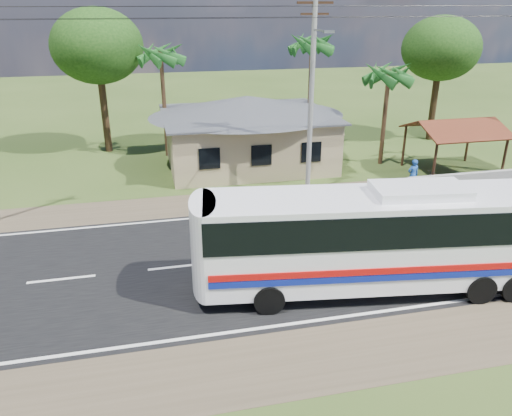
# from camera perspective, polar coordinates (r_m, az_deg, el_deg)

# --- Properties ---
(ground) EXTENTS (120.00, 120.00, 0.00)m
(ground) POSITION_cam_1_polar(r_m,az_deg,el_deg) (21.05, 3.62, -5.41)
(ground) COLOR #304619
(ground) RESTS_ON ground
(road) EXTENTS (120.00, 16.00, 0.03)m
(road) POSITION_cam_1_polar(r_m,az_deg,el_deg) (21.05, 3.62, -5.39)
(road) COLOR black
(road) RESTS_ON ground
(house) EXTENTS (12.40, 10.00, 5.00)m
(house) POSITION_cam_1_polar(r_m,az_deg,el_deg) (32.27, -1.03, 9.62)
(house) COLOR tan
(house) RESTS_ON ground
(waiting_shed) EXTENTS (5.20, 4.48, 3.35)m
(waiting_shed) POSITION_cam_1_polar(r_m,az_deg,el_deg) (32.88, 21.88, 8.41)
(waiting_shed) COLOR #361E13
(waiting_shed) RESTS_ON ground
(concrete_barrier) EXTENTS (7.00, 0.30, 0.90)m
(concrete_barrier) POSITION_cam_1_polar(r_m,az_deg,el_deg) (30.64, 22.66, 2.88)
(concrete_barrier) COLOR #9E9E99
(concrete_barrier) RESTS_ON ground
(utility_poles) EXTENTS (32.80, 2.22, 11.00)m
(utility_poles) POSITION_cam_1_polar(r_m,az_deg,el_deg) (25.92, 5.67, 13.37)
(utility_poles) COLOR #9E9E99
(utility_poles) RESTS_ON ground
(palm_near) EXTENTS (2.80, 2.80, 6.70)m
(palm_near) POSITION_cam_1_polar(r_m,az_deg,el_deg) (32.69, 14.94, 14.53)
(palm_near) COLOR #47301E
(palm_near) RESTS_ON ground
(palm_mid) EXTENTS (2.80, 2.80, 8.20)m
(palm_mid) POSITION_cam_1_polar(r_m,az_deg,el_deg) (35.30, 6.41, 18.03)
(palm_mid) COLOR #47301E
(palm_mid) RESTS_ON ground
(palm_far) EXTENTS (2.80, 2.80, 7.70)m
(palm_far) POSITION_cam_1_polar(r_m,az_deg,el_deg) (33.98, -10.83, 16.80)
(palm_far) COLOR #47301E
(palm_far) RESTS_ON ground
(tree_behind_house) EXTENTS (6.00, 6.00, 9.61)m
(tree_behind_house) POSITION_cam_1_polar(r_m,az_deg,el_deg) (36.01, -17.70, 17.18)
(tree_behind_house) COLOR #47301E
(tree_behind_house) RESTS_ON ground
(tree_behind_shed) EXTENTS (5.60, 5.60, 9.02)m
(tree_behind_shed) POSITION_cam_1_polar(r_m,az_deg,el_deg) (40.13, 20.39, 16.68)
(tree_behind_shed) COLOR #47301E
(tree_behind_shed) RESTS_ON ground
(coach_bus) EXTENTS (13.11, 4.42, 4.00)m
(coach_bus) POSITION_cam_1_polar(r_m,az_deg,el_deg) (18.27, 14.54, -2.69)
(coach_bus) COLOR white
(coach_bus) RESTS_ON ground
(motorcycle) EXTENTS (1.70, 0.90, 0.85)m
(motorcycle) POSITION_cam_1_polar(r_m,az_deg,el_deg) (30.19, 18.73, 3.12)
(motorcycle) COLOR black
(motorcycle) RESTS_ON ground
(person) EXTENTS (0.70, 0.49, 1.84)m
(person) POSITION_cam_1_polar(r_m,az_deg,el_deg) (29.09, 17.49, 3.59)
(person) COLOR #1C4B9B
(person) RESTS_ON ground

